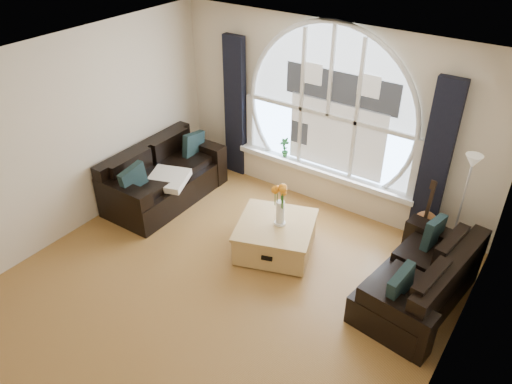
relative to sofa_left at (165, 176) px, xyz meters
name	(u,v)px	position (x,y,z in m)	size (l,w,h in m)	color
ground	(213,299)	(1.99, -1.32, -0.40)	(5.00, 5.50, 0.01)	brown
ceiling	(199,82)	(1.99, -1.32, 2.30)	(5.00, 5.50, 0.01)	silver
wall_back	(329,117)	(1.99, 1.43, 0.95)	(5.00, 0.01, 2.70)	beige
wall_left	(57,144)	(-0.51, -1.32, 0.95)	(0.01, 5.50, 2.70)	beige
wall_right	(447,305)	(4.49, -1.32, 0.95)	(0.01, 5.50, 2.70)	beige
attic_slope	(434,189)	(4.19, -1.32, 1.95)	(0.92, 5.50, 0.72)	silver
arched_window	(330,100)	(1.99, 1.40, 1.23)	(2.60, 0.06, 2.15)	silver
window_sill	(322,171)	(1.99, 1.33, 0.11)	(2.90, 0.22, 0.08)	white
window_frame	(329,101)	(1.99, 1.37, 1.23)	(2.76, 0.08, 2.15)	white
neighbor_house	(338,111)	(2.14, 1.39, 1.10)	(1.70, 0.02, 1.50)	silver
curtain_left	(235,108)	(0.39, 1.31, 0.75)	(0.35, 0.12, 2.30)	black
curtain_right	(435,164)	(3.59, 1.31, 0.75)	(0.35, 0.12, 2.30)	black
sofa_left	(165,176)	(0.00, 0.00, 0.00)	(0.94, 1.89, 0.84)	black
sofa_right	(419,275)	(3.95, 0.04, 0.00)	(0.84, 1.69, 0.75)	black
coffee_chest	(276,236)	(2.09, -0.11, -0.16)	(0.98, 0.98, 0.48)	#B28848
throw_blanket	(168,179)	(0.23, -0.16, 0.10)	(0.55, 0.55, 0.10)	silver
vase_flowers	(281,199)	(2.14, -0.09, 0.43)	(0.24, 0.24, 0.70)	white
floor_lamp	(459,213)	(4.08, 0.93, 0.40)	(0.24, 0.24, 1.60)	#B2B2B2
guitar	(429,211)	(3.67, 1.16, 0.13)	(0.36, 0.24, 1.06)	brown
potted_plant	(285,147)	(1.32, 1.33, 0.31)	(0.17, 0.11, 0.32)	#1E6023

